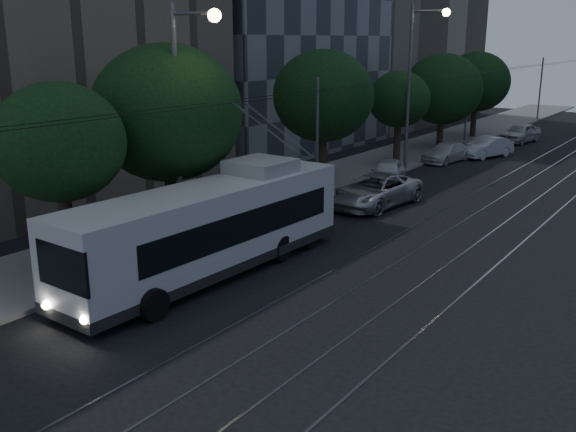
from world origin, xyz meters
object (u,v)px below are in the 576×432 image
(car_white_c, at_px, (487,147))
(streetlamp_far, at_px, (416,73))
(pickup_silver, at_px, (375,191))
(car_white_a, at_px, (387,172))
(car_white_b, at_px, (446,152))
(car_white_d, at_px, (521,133))
(streetlamp_near, at_px, (185,108))
(trolleybus, at_px, (212,228))

(car_white_c, height_order, streetlamp_far, streetlamp_far)
(pickup_silver, height_order, car_white_a, pickup_silver)
(car_white_b, distance_m, car_white_d, 11.12)
(streetlamp_near, bearing_deg, car_white_a, 88.06)
(pickup_silver, relative_size, car_white_a, 1.31)
(pickup_silver, height_order, car_white_b, pickup_silver)
(pickup_silver, xyz_separation_m, car_white_c, (0.00, 16.01, -0.07))
(trolleybus, bearing_deg, streetlamp_near, 156.02)
(car_white_d, distance_m, streetlamp_far, 16.20)
(streetlamp_far, bearing_deg, pickup_silver, -76.41)
(car_white_b, xyz_separation_m, car_white_d, (1.60, 11.00, 0.12))
(streetlamp_far, bearing_deg, streetlamp_near, -90.03)
(pickup_silver, height_order, streetlamp_near, streetlamp_near)
(pickup_silver, relative_size, car_white_c, 1.31)
(car_white_c, bearing_deg, car_white_b, -98.01)
(car_white_a, height_order, streetlamp_near, streetlamp_near)
(car_white_b, height_order, streetlamp_near, streetlamp_near)
(car_white_a, bearing_deg, streetlamp_far, 76.97)
(car_white_b, height_order, car_white_c, car_white_c)
(car_white_c, height_order, streetlamp_near, streetlamp_near)
(car_white_b, xyz_separation_m, car_white_c, (1.60, 3.11, 0.07))
(trolleybus, bearing_deg, car_white_c, 91.48)
(car_white_c, bearing_deg, trolleybus, -71.23)
(car_white_a, height_order, car_white_d, car_white_d)
(trolleybus, height_order, streetlamp_near, streetlamp_near)
(pickup_silver, height_order, car_white_c, pickup_silver)
(trolleybus, bearing_deg, car_white_d, 91.57)
(car_white_a, bearing_deg, car_white_c, 62.33)
(car_white_a, bearing_deg, trolleybus, -104.70)
(car_white_b, bearing_deg, pickup_silver, -74.05)
(pickup_silver, relative_size, car_white_b, 1.29)
(streetlamp_near, height_order, streetlamp_far, streetlamp_far)
(trolleybus, distance_m, car_white_d, 35.22)
(car_white_a, distance_m, streetlamp_near, 15.60)
(car_white_c, bearing_deg, car_white_d, 109.19)
(car_white_c, distance_m, streetlamp_near, 26.90)
(streetlamp_near, bearing_deg, trolleybus, -25.88)
(trolleybus, relative_size, car_white_b, 2.82)
(trolleybus, relative_size, car_white_a, 2.86)
(streetlamp_near, bearing_deg, car_white_c, 85.45)
(car_white_d, bearing_deg, pickup_silver, -81.27)
(pickup_silver, height_order, car_white_d, pickup_silver)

